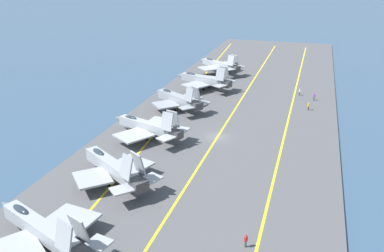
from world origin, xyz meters
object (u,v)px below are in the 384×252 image
(parked_jet_second, at_px, (112,167))
(crew_white_vest, at_px, (300,92))
(parked_jet_nearest, at_px, (42,230))
(crew_yellow_vest, at_px, (309,106))
(crew_red_vest, at_px, (246,240))
(parked_jet_third, at_px, (147,126))
(crew_purple_vest, at_px, (314,96))
(parked_jet_fifth, at_px, (203,80))
(parked_jet_fourth, at_px, (177,99))
(parked_jet_sixth, at_px, (219,65))

(parked_jet_second, relative_size, crew_white_vest, 9.19)
(parked_jet_nearest, relative_size, crew_yellow_vest, 9.93)
(crew_red_vest, relative_size, crew_yellow_vest, 0.97)
(parked_jet_second, bearing_deg, crew_yellow_vest, -32.41)
(parked_jet_nearest, relative_size, parked_jet_third, 1.07)
(parked_jet_third, bearing_deg, crew_yellow_vest, -48.28)
(parked_jet_second, distance_m, crew_purple_vest, 55.91)
(parked_jet_fifth, distance_m, crew_purple_vest, 27.68)
(crew_yellow_vest, xyz_separation_m, crew_white_vest, (10.70, 2.49, 0.00))
(parked_jet_second, height_order, parked_jet_third, parked_jet_second)
(parked_jet_nearest, distance_m, crew_yellow_vest, 63.11)
(parked_jet_fourth, height_order, crew_white_vest, parked_jet_fourth)
(parked_jet_fourth, distance_m, parked_jet_sixth, 34.18)
(parked_jet_third, height_order, parked_jet_fourth, parked_jet_third)
(parked_jet_sixth, bearing_deg, crew_red_vest, -164.35)
(parked_jet_third, relative_size, parked_jet_fifth, 0.97)
(crew_red_vest, bearing_deg, parked_jet_sixth, 15.65)
(crew_red_vest, bearing_deg, parked_jet_fifth, 19.83)
(parked_jet_third, height_order, parked_jet_sixth, parked_jet_third)
(parked_jet_fourth, xyz_separation_m, crew_red_vest, (-42.82, -22.83, -1.42))
(crew_purple_vest, bearing_deg, parked_jet_fourth, 117.84)
(parked_jet_fourth, distance_m, parked_jet_fifth, 17.14)
(parked_jet_fourth, bearing_deg, parked_jet_sixth, -2.12)
(crew_white_vest, bearing_deg, crew_red_vest, 177.66)
(parked_jet_fifth, relative_size, parked_jet_sixth, 1.07)
(parked_jet_fourth, height_order, crew_yellow_vest, parked_jet_fourth)
(parked_jet_fifth, xyz_separation_m, crew_white_vest, (1.28, -24.11, -1.43))
(parked_jet_nearest, distance_m, parked_jet_fourth, 49.56)
(parked_jet_nearest, distance_m, parked_jet_third, 32.53)
(parked_jet_nearest, xyz_separation_m, parked_jet_third, (32.51, 1.16, -0.06))
(parked_jet_second, xyz_separation_m, parked_jet_third, (16.59, 1.50, -0.10))
(crew_purple_vest, height_order, crew_red_vest, crew_purple_vest)
(crew_red_vest, bearing_deg, crew_white_vest, -2.34)
(parked_jet_third, distance_m, crew_purple_vest, 43.19)
(crew_purple_vest, xyz_separation_m, crew_white_vest, (3.17, 3.47, -0.02))
(parked_jet_fifth, relative_size, crew_white_vest, 9.59)
(parked_jet_fifth, relative_size, crew_red_vest, 9.93)
(parked_jet_sixth, bearing_deg, parked_jet_fifth, 179.86)
(parked_jet_sixth, height_order, crew_red_vest, parked_jet_sixth)
(crew_purple_vest, bearing_deg, parked_jet_sixth, 55.48)
(crew_yellow_vest, bearing_deg, crew_red_vest, 174.35)
(parked_jet_third, relative_size, parked_jet_fourth, 1.08)
(parked_jet_nearest, bearing_deg, parked_jet_third, 2.05)
(crew_red_vest, bearing_deg, parked_jet_nearest, 107.31)
(parked_jet_third, xyz_separation_m, parked_jet_fourth, (17.03, 0.10, 0.09))
(parked_jet_fourth, relative_size, parked_jet_fifth, 0.90)
(crew_purple_vest, bearing_deg, parked_jet_fifth, 86.08)
(parked_jet_third, height_order, crew_yellow_vest, parked_jet_third)
(crew_white_vest, bearing_deg, parked_jet_fifth, 93.05)
(parked_jet_fourth, bearing_deg, parked_jet_fifth, -4.08)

